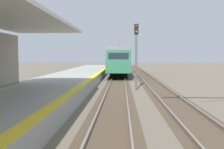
{
  "coord_description": "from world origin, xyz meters",
  "views": [
    {
      "loc": [
        2.31,
        2.55,
        2.71
      ],
      "look_at": [
        1.98,
        11.32,
        2.1
      ],
      "focal_mm": 42.4,
      "sensor_mm": 36.0,
      "label": 1
    }
  ],
  "objects": [
    {
      "name": "station_platform",
      "position": [
        -2.5,
        16.0,
        0.45
      ],
      "size": [
        5.0,
        80.0,
        0.91
      ],
      "color": "#999993",
      "rests_on": "ground"
    },
    {
      "name": "track_pair_nearest_platform",
      "position": [
        1.9,
        20.0,
        0.05
      ],
      "size": [
        2.34,
        120.0,
        0.16
      ],
      "color": "#4C3D2D",
      "rests_on": "ground"
    },
    {
      "name": "track_pair_middle",
      "position": [
        5.3,
        20.0,
        0.05
      ],
      "size": [
        2.34,
        120.0,
        0.16
      ],
      "color": "#4C3D2D",
      "rests_on": "ground"
    },
    {
      "name": "approaching_train",
      "position": [
        1.9,
        41.17,
        2.18
      ],
      "size": [
        2.93,
        19.6,
        4.76
      ],
      "color": "#286647",
      "rests_on": "ground"
    },
    {
      "name": "rail_signal_post",
      "position": [
        3.42,
        23.32,
        3.19
      ],
      "size": [
        0.32,
        0.34,
        5.2
      ],
      "color": "#4C4C4C",
      "rests_on": "ground"
    }
  ]
}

